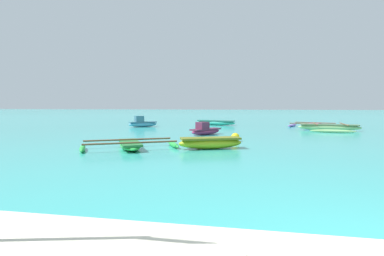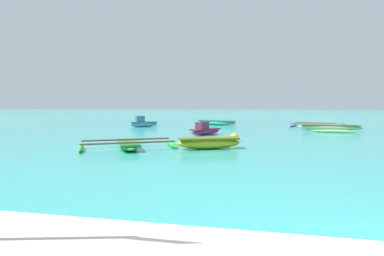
{
  "view_description": "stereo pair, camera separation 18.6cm",
  "coord_description": "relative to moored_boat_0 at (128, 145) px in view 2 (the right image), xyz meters",
  "views": [
    {
      "loc": [
        -2.1,
        -2.81,
        1.71
      ],
      "look_at": [
        -5.68,
        16.18,
        0.25
      ],
      "focal_mm": 28.0,
      "sensor_mm": 36.0,
      "label": 1
    },
    {
      "loc": [
        -1.91,
        -2.77,
        1.71
      ],
      "look_at": [
        -5.68,
        16.18,
        0.25
      ],
      "focal_mm": 28.0,
      "sensor_mm": 36.0,
      "label": 2
    }
  ],
  "objects": [
    {
      "name": "moored_boat_6",
      "position": [
        9.55,
        13.75,
        0.0
      ],
      "size": [
        4.03,
        3.77,
        0.35
      ],
      "rotation": [
        0.0,
        0.0,
        1.18
      ],
      "color": "#B97EE5",
      "rests_on": "ground_plane"
    },
    {
      "name": "moored_boat_3",
      "position": [
        1.78,
        14.88,
        0.08
      ],
      "size": [
        3.66,
        1.75,
        0.42
      ],
      "rotation": [
        0.0,
        0.0,
        -0.3
      ],
      "color": "#36B199",
      "rests_on": "ground_plane"
    },
    {
      "name": "moored_boat_1",
      "position": [
        3.12,
        0.6,
        0.09
      ],
      "size": [
        2.63,
        1.59,
        0.45
      ],
      "rotation": [
        0.0,
        0.0,
        0.37
      ],
      "color": "#A5B21B",
      "rests_on": "ground_plane"
    },
    {
      "name": "moored_boat_4",
      "position": [
        -3.74,
        11.58,
        0.15
      ],
      "size": [
        2.27,
        1.95,
        0.88
      ],
      "rotation": [
        0.0,
        0.0,
        0.64
      ],
      "color": "#55AED1",
      "rests_on": "ground_plane"
    },
    {
      "name": "moored_boat_2",
      "position": [
        2.11,
        6.18,
        0.11
      ],
      "size": [
        1.81,
        2.21,
        0.75
      ],
      "rotation": [
        0.0,
        0.0,
        0.96
      ],
      "color": "#9B3162",
      "rests_on": "ground_plane"
    },
    {
      "name": "moored_boat_5",
      "position": [
        9.99,
        10.55,
        0.06
      ],
      "size": [
        4.02,
        3.67,
        0.49
      ],
      "rotation": [
        0.0,
        0.0,
        -0.12
      ],
      "color": "#98C67D",
      "rests_on": "ground_plane"
    },
    {
      "name": "moored_boat_0",
      "position": [
        0.0,
        0.0,
        0.0
      ],
      "size": [
        4.05,
        3.2,
        0.34
      ],
      "rotation": [
        0.0,
        0.0,
        -1.08
      ],
      "color": "green",
      "rests_on": "ground_plane"
    },
    {
      "name": "mooring_buoy_1",
      "position": [
        3.98,
        3.29,
        0.04
      ],
      "size": [
        0.4,
        0.4,
        0.4
      ],
      "color": "yellow",
      "rests_on": "ground_plane"
    }
  ]
}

